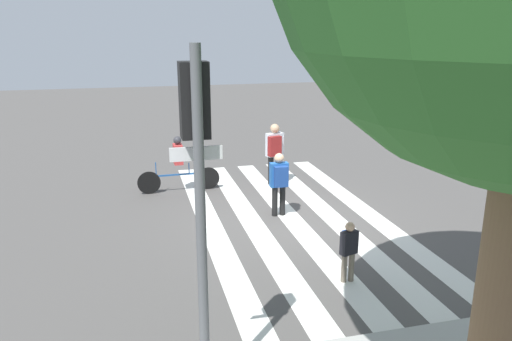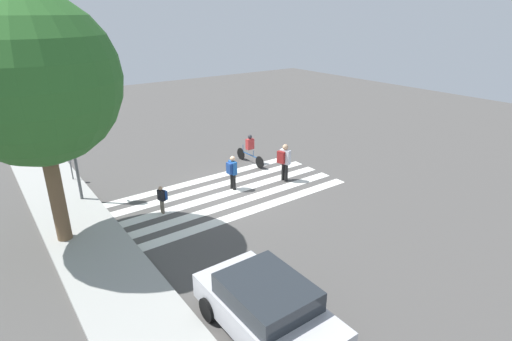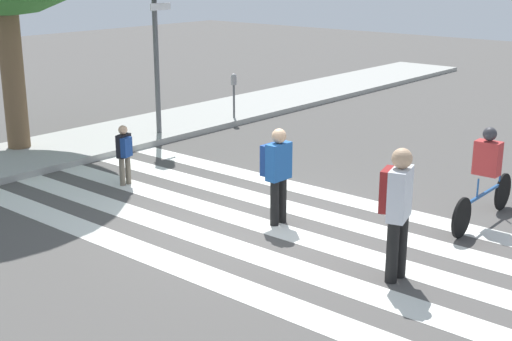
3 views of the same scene
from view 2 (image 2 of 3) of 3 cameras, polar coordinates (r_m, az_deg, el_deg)
ground_plane at (r=17.85m, az=-3.71°, el=-3.15°), size 60.00×60.00×0.00m
sidewalk_curb at (r=15.78m, az=-23.38°, el=-8.34°), size 36.00×2.50×0.14m
crosswalk_stripes at (r=17.85m, az=-3.71°, el=-3.14°), size 4.49×10.00×0.01m
traffic_light at (r=17.54m, az=-24.59°, el=5.00°), size 0.60×0.50×4.33m
parking_meter at (r=20.45m, az=-25.01°, el=1.03°), size 0.15×0.15×1.30m
street_tree at (r=13.93m, az=-29.22°, el=11.04°), size 5.20×5.20×8.18m
pedestrian_adult_yellow_jacket at (r=18.69m, az=4.05°, el=1.55°), size 0.55×0.51×1.81m
pedestrian_child_with_backpack at (r=16.23m, az=-13.27°, el=-3.74°), size 0.35×0.33×1.16m
pedestrian_adult_blue_shirt at (r=17.80m, az=-3.44°, el=0.03°), size 0.44×0.37×1.58m
cyclist_far_lane at (r=20.86m, az=-0.88°, el=3.20°), size 2.32×0.40×1.60m
car_parked_far_curb at (r=10.35m, az=1.55°, el=-18.96°), size 4.05×2.11×1.48m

